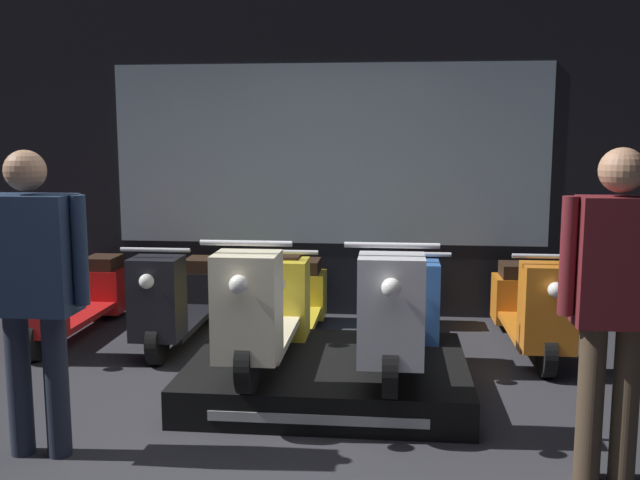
{
  "coord_description": "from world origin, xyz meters",
  "views": [
    {
      "loc": [
        0.6,
        -3.66,
        1.73
      ],
      "look_at": [
        0.08,
        1.53,
        0.96
      ],
      "focal_mm": 40.0,
      "sensor_mm": 36.0,
      "label": 1
    }
  ],
  "objects_px": {
    "scooter_display_right": "(391,309)",
    "scooter_backrow_0": "(73,296)",
    "scooter_display_left": "(267,306)",
    "scooter_backrow_1": "(182,299)",
    "scooter_backrow_3": "(410,304)",
    "scooter_backrow_2": "(294,301)",
    "scooter_backrow_4": "(530,307)",
    "person_right_browsing": "(614,293)",
    "person_left_browsing": "(31,277)"
  },
  "relations": [
    {
      "from": "scooter_display_right",
      "to": "scooter_backrow_0",
      "type": "height_order",
      "value": "scooter_display_right"
    },
    {
      "from": "scooter_display_left",
      "to": "scooter_backrow_1",
      "type": "height_order",
      "value": "scooter_display_left"
    },
    {
      "from": "scooter_backrow_3",
      "to": "scooter_backrow_1",
      "type": "bearing_deg",
      "value": 180.0
    },
    {
      "from": "scooter_backrow_2",
      "to": "scooter_backrow_1",
      "type": "bearing_deg",
      "value": 180.0
    },
    {
      "from": "scooter_backrow_2",
      "to": "scooter_backrow_4",
      "type": "relative_size",
      "value": 1.0
    },
    {
      "from": "scooter_backrow_1",
      "to": "person_right_browsing",
      "type": "relative_size",
      "value": 1.06
    },
    {
      "from": "scooter_display_left",
      "to": "person_left_browsing",
      "type": "distance_m",
      "value": 1.56
    },
    {
      "from": "scooter_backrow_3",
      "to": "scooter_display_right",
      "type": "bearing_deg",
      "value": -97.87
    },
    {
      "from": "scooter_backrow_1",
      "to": "scooter_backrow_2",
      "type": "height_order",
      "value": "same"
    },
    {
      "from": "scooter_backrow_0",
      "to": "scooter_backrow_1",
      "type": "distance_m",
      "value": 0.96
    },
    {
      "from": "scooter_backrow_3",
      "to": "scooter_backrow_4",
      "type": "relative_size",
      "value": 1.0
    },
    {
      "from": "scooter_backrow_4",
      "to": "person_left_browsing",
      "type": "bearing_deg",
      "value": -143.56
    },
    {
      "from": "person_left_browsing",
      "to": "person_right_browsing",
      "type": "height_order",
      "value": "person_right_browsing"
    },
    {
      "from": "scooter_backrow_2",
      "to": "person_left_browsing",
      "type": "bearing_deg",
      "value": -116.16
    },
    {
      "from": "scooter_backrow_3",
      "to": "person_left_browsing",
      "type": "distance_m",
      "value": 3.1
    },
    {
      "from": "scooter_backrow_1",
      "to": "person_left_browsing",
      "type": "bearing_deg",
      "value": -93.41
    },
    {
      "from": "scooter_backrow_3",
      "to": "scooter_backrow_4",
      "type": "xyz_separation_m",
      "value": [
        0.96,
        0.0,
        0.0
      ]
    },
    {
      "from": "person_right_browsing",
      "to": "scooter_backrow_4",
      "type": "bearing_deg",
      "value": 89.03
    },
    {
      "from": "scooter_backrow_3",
      "to": "person_right_browsing",
      "type": "height_order",
      "value": "person_right_browsing"
    },
    {
      "from": "scooter_backrow_4",
      "to": "scooter_backrow_0",
      "type": "bearing_deg",
      "value": 180.0
    },
    {
      "from": "person_right_browsing",
      "to": "scooter_display_right",
      "type": "bearing_deg",
      "value": 135.31
    },
    {
      "from": "scooter_backrow_2",
      "to": "person_right_browsing",
      "type": "distance_m",
      "value": 2.98
    },
    {
      "from": "scooter_backrow_4",
      "to": "scooter_backrow_3",
      "type": "bearing_deg",
      "value": 180.0
    },
    {
      "from": "scooter_backrow_1",
      "to": "person_right_browsing",
      "type": "xyz_separation_m",
      "value": [
        2.85,
        -2.23,
        0.61
      ]
    },
    {
      "from": "scooter_backrow_1",
      "to": "person_right_browsing",
      "type": "height_order",
      "value": "person_right_browsing"
    },
    {
      "from": "scooter_backrow_0",
      "to": "person_right_browsing",
      "type": "xyz_separation_m",
      "value": [
        3.81,
        -2.23,
        0.61
      ]
    },
    {
      "from": "scooter_backrow_1",
      "to": "person_left_browsing",
      "type": "distance_m",
      "value": 2.32
    },
    {
      "from": "scooter_display_left",
      "to": "scooter_display_right",
      "type": "relative_size",
      "value": 1.0
    },
    {
      "from": "scooter_backrow_2",
      "to": "person_left_browsing",
      "type": "relative_size",
      "value": 1.07
    },
    {
      "from": "scooter_backrow_4",
      "to": "scooter_backrow_2",
      "type": "bearing_deg",
      "value": 180.0
    },
    {
      "from": "scooter_display_left",
      "to": "person_left_browsing",
      "type": "height_order",
      "value": "person_left_browsing"
    },
    {
      "from": "scooter_display_left",
      "to": "scooter_backrow_1",
      "type": "relative_size",
      "value": 1.0
    },
    {
      "from": "scooter_backrow_2",
      "to": "scooter_backrow_0",
      "type": "bearing_deg",
      "value": 180.0
    },
    {
      "from": "scooter_backrow_4",
      "to": "scooter_display_left",
      "type": "bearing_deg",
      "value": -149.35
    },
    {
      "from": "scooter_display_right",
      "to": "scooter_backrow_4",
      "type": "relative_size",
      "value": 1.0
    },
    {
      "from": "scooter_backrow_0",
      "to": "person_left_browsing",
      "type": "relative_size",
      "value": 1.07
    },
    {
      "from": "scooter_display_right",
      "to": "scooter_backrow_2",
      "type": "bearing_deg",
      "value": 124.74
    },
    {
      "from": "scooter_backrow_2",
      "to": "scooter_backrow_4",
      "type": "bearing_deg",
      "value": 0.0
    },
    {
      "from": "scooter_backrow_0",
      "to": "person_right_browsing",
      "type": "height_order",
      "value": "person_right_browsing"
    },
    {
      "from": "person_left_browsing",
      "to": "scooter_backrow_4",
      "type": "bearing_deg",
      "value": 36.44
    },
    {
      "from": "scooter_backrow_0",
      "to": "scooter_backrow_2",
      "type": "xyz_separation_m",
      "value": [
        1.92,
        0.0,
        0.0
      ]
    },
    {
      "from": "scooter_backrow_0",
      "to": "scooter_backrow_1",
      "type": "xyz_separation_m",
      "value": [
        0.96,
        0.0,
        0.0
      ]
    },
    {
      "from": "scooter_backrow_3",
      "to": "scooter_backrow_4",
      "type": "bearing_deg",
      "value": 0.0
    },
    {
      "from": "scooter_display_right",
      "to": "scooter_backrow_2",
      "type": "xyz_separation_m",
      "value": [
        -0.8,
        1.16,
        -0.24
      ]
    },
    {
      "from": "scooter_backrow_0",
      "to": "scooter_backrow_3",
      "type": "xyz_separation_m",
      "value": [
        2.89,
        0.0,
        0.0
      ]
    },
    {
      "from": "scooter_backrow_0",
      "to": "scooter_backrow_4",
      "type": "bearing_deg",
      "value": 0.0
    },
    {
      "from": "scooter_backrow_0",
      "to": "scooter_backrow_4",
      "type": "xyz_separation_m",
      "value": [
        3.85,
        0.0,
        0.0
      ]
    },
    {
      "from": "scooter_display_left",
      "to": "person_left_browsing",
      "type": "xyz_separation_m",
      "value": [
        -1.07,
        -1.07,
        0.39
      ]
    },
    {
      "from": "scooter_display_left",
      "to": "scooter_backrow_2",
      "type": "height_order",
      "value": "scooter_display_left"
    },
    {
      "from": "scooter_backrow_3",
      "to": "person_right_browsing",
      "type": "xyz_separation_m",
      "value": [
        0.92,
        -2.23,
        0.61
      ]
    }
  ]
}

